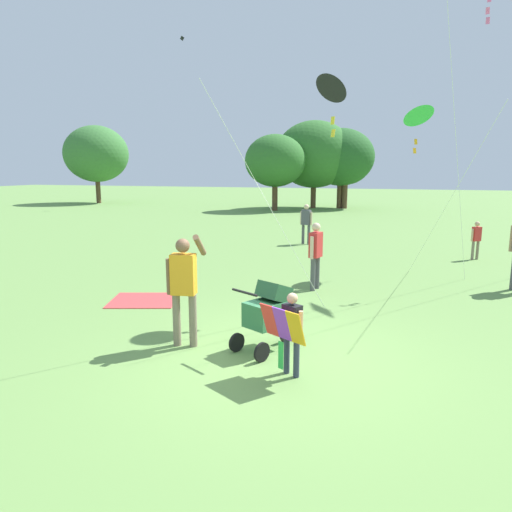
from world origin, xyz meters
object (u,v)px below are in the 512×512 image
person_couple_left (476,237)px  picnic_blanket (144,300)px  stroller (269,310)px  kite_green_novelty (419,117)px  person_back_turned (306,221)px  child_with_butterfly_kite (290,327)px  kite_adult_black (331,91)px  person_sitting_far (316,251)px  person_adult_flyer (184,282)px

person_couple_left → picnic_blanket: (-7.00, -6.85, -0.66)m
stroller → picnic_blanket: bearing=151.5°
kite_green_novelty → person_back_turned: kite_green_novelty is taller
person_couple_left → picnic_blanket: size_ratio=0.86×
person_couple_left → child_with_butterfly_kite: bearing=-109.7°
kite_adult_black → person_sitting_far: (-0.46, 1.41, -3.11)m
kite_adult_black → stroller: bearing=-101.5°
person_couple_left → kite_adult_black: bearing=-118.3°
child_with_butterfly_kite → stroller: (-0.51, 0.79, -0.05)m
child_with_butterfly_kite → stroller: 0.94m
stroller → person_back_turned: size_ratio=0.77×
person_adult_flyer → person_sitting_far: person_adult_flyer is taller
child_with_butterfly_kite → person_back_turned: size_ratio=0.78×
kite_adult_black → person_back_turned: (-1.95, 7.63, -3.15)m
kite_adult_black → picnic_blanket: bearing=-171.5°
kite_green_novelty → picnic_blanket: size_ratio=3.39×
picnic_blanket → person_sitting_far: bearing=31.8°
stroller → person_sitting_far: bearing=90.0°
picnic_blanket → kite_green_novelty: bearing=41.4°
child_with_butterfly_kite → person_adult_flyer: size_ratio=0.64×
child_with_butterfly_kite → kite_adult_black: 4.51m
stroller → picnic_blanket: size_ratio=0.84×
stroller → kite_adult_black: 4.09m
person_adult_flyer → picnic_blanket: (-1.91, 1.96, -0.98)m
kite_adult_black → person_couple_left: size_ratio=3.78×
kite_green_novelty → kite_adult_black: bearing=-111.2°
kite_green_novelty → person_sitting_far: size_ratio=2.98×
child_with_butterfly_kite → kite_green_novelty: bearing=78.0°
person_adult_flyer → person_back_turned: size_ratio=1.21×
person_couple_left → person_back_turned: size_ratio=0.80×
child_with_butterfly_kite → person_sitting_far: (-0.51, 4.45, 0.22)m
child_with_butterfly_kite → kite_adult_black: size_ratio=0.26×
child_with_butterfly_kite → person_sitting_far: size_ratio=0.74×
kite_green_novelty → picnic_blanket: bearing=-138.6°
child_with_butterfly_kite → kite_green_novelty: (1.50, 7.05, 3.25)m
kite_adult_black → person_couple_left: kite_adult_black is taller
stroller → kite_green_novelty: bearing=72.2°
child_with_butterfly_kite → person_sitting_far: 4.48m
person_couple_left → person_back_turned: (-5.36, 1.32, 0.17)m
kite_green_novelty → child_with_butterfly_kite: bearing=-102.0°
person_sitting_far → person_couple_left: 6.24m
child_with_butterfly_kite → person_couple_left: size_ratio=0.97×
stroller → person_back_turned: person_back_turned is taller
child_with_butterfly_kite → picnic_blanket: child_with_butterfly_kite is taller
person_couple_left → person_back_turned: bearing=166.2°
person_adult_flyer → person_couple_left: bearing=60.0°
kite_adult_black → kite_green_novelty: (1.56, 4.02, -0.08)m
child_with_butterfly_kite → person_adult_flyer: (-1.75, 0.54, 0.33)m
person_sitting_far → picnic_blanket: person_sitting_far is taller
person_couple_left → picnic_blanket: person_couple_left is taller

